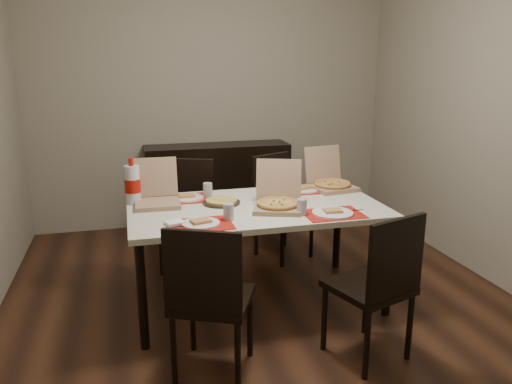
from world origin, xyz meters
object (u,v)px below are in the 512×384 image
Objects in this scene: chair_far_left at (188,209)px; pizza_box_center at (278,201)px; chair_far_right at (279,201)px; dining_table at (256,214)px; chair_near_left at (209,296)px; soda_bottle at (133,185)px; sideboard at (218,187)px; chair_near_right at (378,282)px; dip_bowl at (269,194)px.

pizza_box_center is at bearing -61.04° from chair_far_left.
pizza_box_center is (-0.31, -0.98, 0.29)m from chair_far_right.
pizza_box_center is at bearing -107.74° from chair_far_right.
pizza_box_center is at bearing -41.27° from dining_table.
soda_bottle is (-0.36, 1.11, 0.38)m from chair_near_left.
soda_bottle is (-0.98, 0.39, 0.09)m from pizza_box_center.
chair_far_left is (-0.44, -0.94, 0.06)m from sideboard.
chair_near_right is 2.09× the size of pizza_box_center.
chair_far_left is 2.09× the size of pizza_box_center.
sideboard is 1.91m from pizza_box_center.
chair_far_left is 2.77× the size of soda_bottle.
dining_table is at bearing -91.42° from sideboard.
chair_near_left and chair_far_left have the same top height.
chair_far_right is at bearing 2.58° from chair_far_left.
chair_far_left is 0.83m from chair_far_right.
dining_table is (-0.04, -1.77, 0.23)m from sideboard.
pizza_box_center is (0.13, -0.11, 0.12)m from dining_table.
chair_far_right is 2.09× the size of pizza_box_center.
sideboard is 3.36× the size of pizza_box_center.
pizza_box_center reaches higher than chair_near_right.
chair_near_left is at bearing -118.54° from chair_far_right.
soda_bottle is at bearing -129.53° from chair_far_left.
chair_near_left is 1.67m from chair_far_left.
sideboard is 1.61× the size of chair_near_right.
soda_bottle reaches higher than pizza_box_center.
sideboard is 1.61× the size of chair_far_left.
chair_near_left is 1.28m from dip_bowl.
sideboard is at bearing 59.13° from soda_bottle.
dip_bowl is at bearing -113.86° from chair_far_right.
chair_far_right is (-0.06, 1.78, 0.00)m from chair_near_right.
dining_table is at bearing -124.81° from dip_bowl.
chair_far_left is at bearing -114.87° from sideboard.
chair_near_left is 1.00× the size of chair_near_right.
sideboard is at bearing 65.13° from chair_far_left.
chair_near_left reaches higher than dining_table.
chair_near_left is at bearing -101.50° from sideboard.
dip_bowl is (0.16, 0.23, 0.08)m from dining_table.
chair_far_left is (0.10, 1.67, 0.00)m from chair_near_left.
chair_near_right and chair_far_left have the same top height.
chair_far_left is 0.81m from soda_bottle.
chair_far_left is (-0.39, 0.83, -0.17)m from dining_table.
chair_far_right is at bearing 91.78° from chair_near_right.
dip_bowl is 1.02m from soda_bottle.
soda_bottle is (-1.29, -0.59, 0.38)m from chair_far_right.
sideboard is at bearing 99.57° from chair_near_right.
chair_near_right is (0.98, -0.08, 0.00)m from chair_near_left.
soda_bottle reaches higher than chair_near_right.
dining_table is 0.99m from chair_far_right.
soda_bottle reaches higher than dip_bowl.
chair_near_right and chair_far_right have the same top height.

